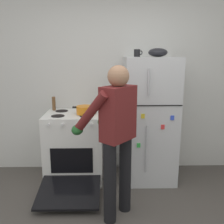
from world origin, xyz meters
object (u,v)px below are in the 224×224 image
(coffee_mug, at_px, (137,53))
(mixing_bowl, at_px, (158,52))
(stove_range, at_px, (75,147))
(person_cook, at_px, (115,130))
(pepper_mill, at_px, (54,103))
(refrigerator, at_px, (149,120))
(red_pot, at_px, (85,110))

(coffee_mug, distance_m, mixing_bowl, 0.26)
(stove_range, bearing_deg, person_cook, -57.47)
(coffee_mug, distance_m, pepper_mill, 1.34)
(person_cook, distance_m, mixing_bowl, 1.28)
(person_cook, xyz_separation_m, coffee_mug, (0.31, 0.90, 0.76))
(pepper_mill, bearing_deg, person_cook, -51.65)
(stove_range, xyz_separation_m, mixing_bowl, (1.10, 0.02, 1.27))
(refrigerator, xyz_separation_m, mixing_bowl, (0.08, 0.00, 0.89))
(refrigerator, relative_size, coffee_mug, 14.86)
(stove_range, xyz_separation_m, coffee_mug, (0.84, 0.07, 1.26))
(red_pot, height_order, coffee_mug, coffee_mug)
(stove_range, bearing_deg, mixing_bowl, 0.94)
(red_pot, relative_size, mixing_bowl, 1.34)
(refrigerator, relative_size, stove_range, 1.36)
(mixing_bowl, bearing_deg, red_pot, -176.95)
(person_cook, height_order, pepper_mill, person_cook)
(red_pot, bearing_deg, pepper_mill, 151.48)
(stove_range, relative_size, red_pot, 3.74)
(refrigerator, height_order, red_pot, refrigerator)
(mixing_bowl, bearing_deg, coffee_mug, 169.01)
(refrigerator, relative_size, mixing_bowl, 6.78)
(stove_range, xyz_separation_m, pepper_mill, (-0.30, 0.22, 0.57))
(stove_range, height_order, red_pot, red_pot)
(person_cook, bearing_deg, stove_range, 122.53)
(person_cook, bearing_deg, red_pot, 114.87)
(coffee_mug, bearing_deg, stove_range, -175.38)
(refrigerator, height_order, person_cook, refrigerator)
(refrigerator, xyz_separation_m, red_pot, (-0.86, -0.05, 0.15))
(red_pot, distance_m, coffee_mug, 1.00)
(coffee_mug, relative_size, pepper_mill, 0.60)
(person_cook, distance_m, red_pot, 0.88)
(coffee_mug, xyz_separation_m, mixing_bowl, (0.26, -0.05, 0.01))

